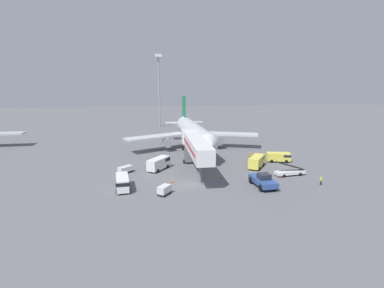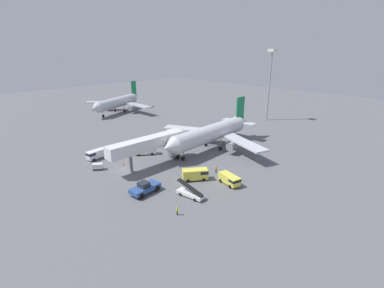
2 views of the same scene
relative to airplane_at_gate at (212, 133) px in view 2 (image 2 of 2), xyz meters
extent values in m
plane|color=slate|center=(-4.42, -25.27, -4.55)|extent=(300.00, 300.00, 0.00)
cylinder|color=silver|center=(0.07, -1.14, 0.06)|extent=(6.14, 26.99, 4.49)
cone|color=silver|center=(1.00, -16.08, 0.06)|extent=(4.59, 3.44, 4.40)
cone|color=silver|center=(-0.91, 14.67, 0.40)|extent=(4.56, 5.18, 4.26)
cube|color=#147A47|center=(-0.84, 13.44, 4.55)|extent=(0.60, 3.89, 7.18)
cube|color=silver|center=(1.87, 13.26, 0.62)|extent=(5.55, 3.15, 0.24)
cube|color=silver|center=(-3.50, 12.92, 0.62)|extent=(5.55, 3.15, 0.24)
cube|color=silver|center=(9.09, 1.65, -0.95)|extent=(16.07, 8.62, 0.44)
cube|color=silver|center=(-9.22, 0.51, -0.95)|extent=(15.79, 10.25, 0.44)
cylinder|color=gray|center=(6.49, 0.61, -2.33)|extent=(2.39, 3.01, 2.22)
cylinder|color=gray|center=(-6.51, -0.20, -2.33)|extent=(2.39, 3.01, 2.22)
cylinder|color=gray|center=(0.72, -11.56, -2.64)|extent=(0.28, 0.28, 2.72)
cylinder|color=black|center=(0.72, -11.56, -4.00)|extent=(0.42, 1.12, 1.10)
cylinder|color=gray|center=(2.55, 0.62, -2.64)|extent=(0.28, 0.28, 2.72)
cylinder|color=black|center=(2.55, 0.62, -4.00)|extent=(0.42, 1.12, 1.10)
cylinder|color=gray|center=(-2.60, 0.30, -2.64)|extent=(0.28, 0.28, 2.72)
cylinder|color=black|center=(-2.60, 0.30, -4.00)|extent=(0.42, 1.12, 1.10)
cube|color=silver|center=(-2.33, -20.89, 1.11)|extent=(3.03, 18.03, 2.70)
cube|color=red|center=(-3.85, -20.88, 1.11)|extent=(0.06, 15.14, 0.44)
cube|color=silver|center=(-2.31, -11.27, 1.11)|extent=(3.45, 2.81, 2.84)
cube|color=#232833|center=(-2.31, -9.97, 1.36)|extent=(3.30, 0.25, 0.90)
cube|color=slate|center=(-2.31, -11.87, -2.19)|extent=(2.55, 1.80, 3.91)
cylinder|color=black|center=(-3.74, -11.87, -4.15)|extent=(0.30, 0.80, 0.80)
cylinder|color=black|center=(-0.89, -11.88, -4.15)|extent=(0.30, 0.80, 0.80)
cylinder|color=slate|center=(-2.33, -24.49, -2.39)|extent=(0.70, 0.70, 4.31)
cube|color=#2D4C8E|center=(7.69, -27.92, -3.55)|extent=(3.18, 6.21, 0.90)
cube|color=#232833|center=(7.71, -28.22, -2.65)|extent=(2.01, 1.96, 0.90)
cylinder|color=black|center=(9.12, -29.75, -4.00)|extent=(0.50, 1.13, 1.10)
cylinder|color=black|center=(6.61, -29.98, -4.00)|extent=(0.50, 1.13, 1.10)
cylinder|color=black|center=(8.76, -25.87, -4.00)|extent=(0.50, 1.13, 1.10)
cylinder|color=black|center=(6.25, -26.10, -4.00)|extent=(0.50, 1.13, 1.10)
cube|color=white|center=(14.85, -22.80, -3.97)|extent=(5.87, 2.55, 0.55)
cube|color=black|center=(14.85, -22.80, -2.68)|extent=(5.80, 1.77, 1.99)
cylinder|color=black|center=(13.29, -23.87, -4.25)|extent=(0.63, 0.30, 0.60)
cylinder|color=black|center=(13.05, -22.21, -4.25)|extent=(0.63, 0.30, 0.60)
cylinder|color=black|center=(16.65, -23.38, -4.25)|extent=(0.63, 0.30, 0.60)
cylinder|color=black|center=(16.42, -21.73, -4.25)|extent=(0.63, 0.30, 0.60)
cube|color=white|center=(-9.22, -15.82, -3.22)|extent=(4.82, 5.61, 2.07)
cube|color=#1E232D|center=(-8.13, -14.31, -2.77)|extent=(2.66, 2.60, 0.66)
cylinder|color=black|center=(-8.99, -13.88, -4.21)|extent=(0.69, 0.76, 0.68)
cylinder|color=black|center=(-7.46, -15.00, -4.21)|extent=(0.69, 0.76, 0.68)
cylinder|color=black|center=(-10.99, -16.64, -4.21)|extent=(0.69, 0.76, 0.68)
cylinder|color=black|center=(-9.45, -17.76, -4.21)|extent=(0.69, 0.76, 0.68)
cube|color=white|center=(-15.39, -26.02, -3.29)|extent=(2.52, 5.57, 1.95)
cube|color=#1E232D|center=(-15.18, -27.84, -2.86)|extent=(2.13, 1.93, 0.62)
cylinder|color=black|center=(-14.29, -27.58, -4.21)|extent=(0.42, 0.71, 0.68)
cylinder|color=black|center=(-16.12, -27.79, -4.21)|extent=(0.42, 0.71, 0.68)
cylinder|color=black|center=(-14.66, -24.26, -4.21)|extent=(0.42, 0.71, 0.68)
cylinder|color=black|center=(-16.50, -24.47, -4.21)|extent=(0.42, 0.71, 0.68)
cube|color=#E5DB4C|center=(10.44, -17.11, -3.22)|extent=(4.70, 5.54, 2.07)
cube|color=#1E232D|center=(11.46, -15.62, -2.77)|extent=(2.68, 2.58, 0.66)
cylinder|color=black|center=(10.56, -15.19, -4.21)|extent=(0.69, 0.77, 0.68)
cylinder|color=black|center=(12.18, -16.31, -4.21)|extent=(0.69, 0.77, 0.68)
cylinder|color=black|center=(8.69, -17.90, -4.21)|extent=(0.69, 0.77, 0.68)
cylinder|color=black|center=(10.32, -19.02, -4.21)|extent=(0.69, 0.77, 0.68)
cube|color=#E5DB4C|center=(16.65, -13.45, -3.43)|extent=(5.31, 3.11, 1.67)
cube|color=#1E232D|center=(18.31, -13.82, -3.06)|extent=(2.01, 2.40, 0.53)
cylinder|color=black|center=(18.38, -12.82, -4.21)|extent=(0.74, 0.51, 0.68)
cylinder|color=black|center=(17.94, -14.76, -4.21)|extent=(0.74, 0.51, 0.68)
cylinder|color=black|center=(15.37, -12.15, -4.21)|extent=(0.74, 0.51, 0.68)
cylinder|color=black|center=(14.93, -14.08, -4.21)|extent=(0.74, 0.51, 0.68)
cube|color=#38383D|center=(-15.57, -17.14, -4.26)|extent=(2.89, 2.77, 0.22)
cube|color=silver|center=(-15.57, -17.14, -3.69)|extent=(2.89, 2.77, 0.92)
cylinder|color=black|center=(-15.23, -16.07, -4.37)|extent=(0.35, 0.33, 0.36)
cylinder|color=black|center=(-14.46, -16.92, -4.37)|extent=(0.35, 0.33, 0.36)
cylinder|color=black|center=(-16.67, -17.35, -4.37)|extent=(0.35, 0.33, 0.36)
cylinder|color=black|center=(-15.90, -18.21, -4.37)|extent=(0.35, 0.33, 0.36)
cube|color=#38383D|center=(-8.80, -29.31, -4.26)|extent=(2.33, 2.52, 0.22)
cube|color=silver|center=(-8.80, -29.31, -3.61)|extent=(2.33, 2.52, 1.08)
cylinder|color=black|center=(-8.81, -28.34, -4.37)|extent=(0.31, 0.36, 0.36)
cylinder|color=black|center=(-7.87, -29.03, -4.37)|extent=(0.31, 0.36, 0.36)
cylinder|color=black|center=(-9.72, -29.58, -4.37)|extent=(0.31, 0.36, 0.36)
cylinder|color=black|center=(-8.79, -30.27, -4.37)|extent=(0.31, 0.36, 0.36)
cylinder|color=#1E2333|center=(17.66, -28.59, -4.16)|extent=(0.33, 0.33, 0.78)
cylinder|color=#D8EA19|center=(17.66, -28.59, -3.46)|extent=(0.44, 0.44, 0.62)
sphere|color=tan|center=(17.66, -28.59, -3.03)|extent=(0.21, 0.21, 0.21)
cylinder|color=#1E2333|center=(11.13, -11.19, -4.12)|extent=(0.36, 0.36, 0.86)
cylinder|color=orange|center=(11.13, -11.19, -3.36)|extent=(0.48, 0.48, 0.68)
sphere|color=tan|center=(11.13, -11.19, -2.88)|extent=(0.23, 0.23, 0.23)
cube|color=black|center=(-7.17, -23.69, -4.54)|extent=(0.46, 0.46, 0.03)
cone|color=orange|center=(-7.17, -23.69, -4.18)|extent=(0.39, 0.39, 0.68)
cube|color=black|center=(1.71, -22.51, -4.54)|extent=(0.39, 0.39, 0.03)
cone|color=orange|center=(1.71, -22.51, -4.24)|extent=(0.33, 0.33, 0.57)
cylinder|color=#B7BCC6|center=(-58.71, 5.05, -0.07)|extent=(13.27, 23.86, 4.23)
cone|color=#B7BCC6|center=(-53.47, -7.37, -0.07)|extent=(4.93, 4.24, 4.15)
cone|color=#B7BCC6|center=(-64.26, 18.20, 0.25)|extent=(5.43, 5.65, 4.02)
cube|color=#147A47|center=(-63.83, 17.18, 4.17)|extent=(1.69, 3.35, 6.77)
cube|color=#B7BCC6|center=(-61.36, 17.87, 0.46)|extent=(5.66, 4.31, 0.24)
cube|color=#B7BCC6|center=(-66.04, 15.90, 0.46)|extent=(5.66, 4.31, 0.24)
cube|color=#B7BCC6|center=(-51.35, 10.57, -1.02)|extent=(15.36, 3.72, 0.44)
cube|color=#B7BCC6|center=(-67.80, 3.64, -1.02)|extent=(13.31, 13.27, 0.44)
cylinder|color=gray|center=(-53.42, 8.78, -2.34)|extent=(2.98, 3.32, 2.09)
cylinder|color=gray|center=(-65.07, 3.87, -2.34)|extent=(2.98, 3.32, 2.09)
cylinder|color=gray|center=(-55.06, -3.62, -2.67)|extent=(0.28, 0.28, 2.66)
cylinder|color=black|center=(-55.06, -3.62, -4.00)|extent=(0.75, 1.15, 1.10)
cylinder|color=gray|center=(-57.03, 7.33, -2.67)|extent=(0.28, 0.28, 2.66)
cylinder|color=black|center=(-57.03, 7.33, -4.00)|extent=(0.75, 1.15, 1.10)
cylinder|color=gray|center=(-61.51, 5.43, -2.67)|extent=(0.28, 0.28, 2.66)
cylinder|color=black|center=(-61.51, 5.43, -4.00)|extent=(0.75, 1.15, 1.10)
cylinder|color=#93969B|center=(-6.96, 39.54, 8.02)|extent=(0.56, 0.56, 25.13)
cube|color=silver|center=(-6.96, 39.54, 21.08)|extent=(2.40, 2.40, 1.00)
camera|label=1|loc=(-10.73, -74.10, 13.18)|focal=28.55mm
camera|label=2|loc=(48.08, -55.05, 21.84)|focal=26.16mm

